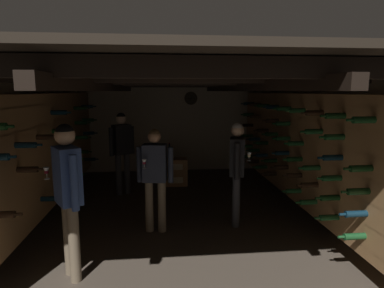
{
  "coord_description": "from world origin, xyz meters",
  "views": [
    {
      "loc": [
        -0.25,
        -5.19,
        2.09
      ],
      "look_at": [
        0.25,
        -0.18,
        1.26
      ],
      "focal_mm": 30.13,
      "sensor_mm": 36.0,
      "label": 1
    }
  ],
  "objects_px": {
    "wine_crate_stack": "(175,172)",
    "person_host_center": "(155,171)",
    "display_bottle": "(169,152)",
    "person_guest_far_left": "(122,145)",
    "person_guest_mid_right": "(237,164)",
    "person_guest_near_left": "(68,186)"
  },
  "relations": [
    {
      "from": "wine_crate_stack",
      "to": "person_host_center",
      "type": "bearing_deg",
      "value": -99.72
    },
    {
      "from": "display_bottle",
      "to": "person_host_center",
      "type": "xyz_separation_m",
      "value": [
        -0.28,
        -2.48,
        0.19
      ]
    },
    {
      "from": "wine_crate_stack",
      "to": "person_guest_far_left",
      "type": "relative_size",
      "value": 0.36
    },
    {
      "from": "wine_crate_stack",
      "to": "person_guest_mid_right",
      "type": "distance_m",
      "value": 2.52
    },
    {
      "from": "person_guest_mid_right",
      "to": "person_guest_near_left",
      "type": "bearing_deg",
      "value": -149.71
    },
    {
      "from": "person_guest_far_left",
      "to": "person_guest_near_left",
      "type": "bearing_deg",
      "value": -94.55
    },
    {
      "from": "person_guest_near_left",
      "to": "person_host_center",
      "type": "bearing_deg",
      "value": 50.92
    },
    {
      "from": "display_bottle",
      "to": "person_guest_far_left",
      "type": "height_order",
      "value": "person_guest_far_left"
    },
    {
      "from": "person_guest_mid_right",
      "to": "person_guest_far_left",
      "type": "xyz_separation_m",
      "value": [
        -1.94,
        1.73,
        0.04
      ]
    },
    {
      "from": "person_guest_mid_right",
      "to": "person_host_center",
      "type": "bearing_deg",
      "value": -173.74
    },
    {
      "from": "display_bottle",
      "to": "person_guest_far_left",
      "type": "bearing_deg",
      "value": -147.6
    },
    {
      "from": "person_guest_mid_right",
      "to": "person_guest_near_left",
      "type": "height_order",
      "value": "person_guest_near_left"
    },
    {
      "from": "person_host_center",
      "to": "person_guest_near_left",
      "type": "distance_m",
      "value": 1.47
    },
    {
      "from": "wine_crate_stack",
      "to": "person_guest_mid_right",
      "type": "height_order",
      "value": "person_guest_mid_right"
    },
    {
      "from": "wine_crate_stack",
      "to": "person_guest_near_left",
      "type": "xyz_separation_m",
      "value": [
        -1.33,
        -3.55,
        0.77
      ]
    },
    {
      "from": "person_host_center",
      "to": "person_guest_near_left",
      "type": "relative_size",
      "value": 0.89
    },
    {
      "from": "display_bottle",
      "to": "person_guest_near_left",
      "type": "xyz_separation_m",
      "value": [
        -1.21,
        -3.61,
        0.33
      ]
    },
    {
      "from": "person_host_center",
      "to": "display_bottle",
      "type": "bearing_deg",
      "value": 83.44
    },
    {
      "from": "display_bottle",
      "to": "person_guest_mid_right",
      "type": "height_order",
      "value": "person_guest_mid_right"
    },
    {
      "from": "person_guest_far_left",
      "to": "display_bottle",
      "type": "bearing_deg",
      "value": 32.4
    },
    {
      "from": "wine_crate_stack",
      "to": "person_guest_far_left",
      "type": "xyz_separation_m",
      "value": [
        -1.1,
        -0.55,
        0.71
      ]
    },
    {
      "from": "person_host_center",
      "to": "person_guest_near_left",
      "type": "bearing_deg",
      "value": -129.08
    }
  ]
}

